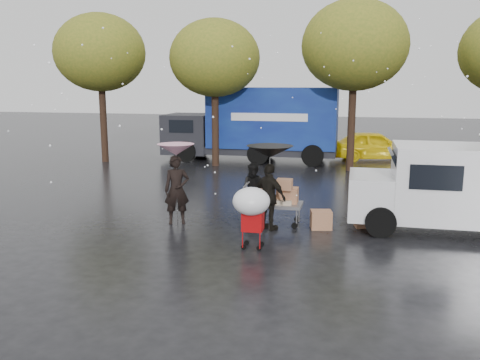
% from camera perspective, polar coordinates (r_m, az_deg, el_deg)
% --- Properties ---
extents(ground, '(90.00, 90.00, 0.00)m').
position_cam_1_polar(ground, '(12.95, 0.36, -5.93)').
color(ground, black).
rests_on(ground, ground).
extents(person_pink, '(0.79, 0.67, 1.85)m').
position_cam_1_polar(person_pink, '(13.68, -7.10, -1.11)').
color(person_pink, black).
rests_on(person_pink, ground).
extents(person_middle, '(0.77, 0.62, 1.51)m').
position_cam_1_polar(person_middle, '(14.43, 1.59, -1.08)').
color(person_middle, black).
rests_on(person_middle, ground).
extents(person_black, '(1.09, 0.87, 1.73)m').
position_cam_1_polar(person_black, '(13.02, 3.32, -1.92)').
color(person_black, black).
rests_on(person_black, ground).
extents(umbrella_pink, '(0.98, 0.98, 2.16)m').
position_cam_1_polar(umbrella_pink, '(13.50, -7.21, 3.40)').
color(umbrella_pink, '#4C4C4C').
rests_on(umbrella_pink, ground).
extents(umbrella_black, '(1.19, 1.19, 2.19)m').
position_cam_1_polar(umbrella_black, '(12.81, 3.38, 3.19)').
color(umbrella_black, '#4C4C4C').
rests_on(umbrella_black, ground).
extents(vendor_cart, '(1.52, 0.80, 1.27)m').
position_cam_1_polar(vendor_cart, '(13.56, 4.16, -2.02)').
color(vendor_cart, slate).
rests_on(vendor_cart, ground).
extents(shopping_cart, '(0.84, 0.84, 1.46)m').
position_cam_1_polar(shopping_cart, '(11.37, 1.31, -2.78)').
color(shopping_cart, '#B70A0D').
rests_on(shopping_cart, ground).
extents(white_van, '(4.91, 2.18, 2.20)m').
position_cam_1_polar(white_van, '(13.95, 22.97, -0.68)').
color(white_van, white).
rests_on(white_van, ground).
extents(blue_truck, '(8.30, 2.60, 3.50)m').
position_cam_1_polar(blue_truck, '(24.49, 1.81, 6.26)').
color(blue_truck, navy).
rests_on(blue_truck, ground).
extents(box_ground_near, '(0.61, 0.52, 0.48)m').
position_cam_1_polar(box_ground_near, '(13.41, 9.09, -4.42)').
color(box_ground_near, brown).
rests_on(box_ground_near, ground).
extents(box_ground_far, '(0.54, 0.47, 0.36)m').
position_cam_1_polar(box_ground_far, '(13.78, 13.77, -4.43)').
color(box_ground_far, brown).
rests_on(box_ground_far, ground).
extents(yellow_taxi, '(4.45, 2.57, 1.43)m').
position_cam_1_polar(yellow_taxi, '(25.66, 14.77, 3.77)').
color(yellow_taxi, yellow).
rests_on(yellow_taxi, ground).
extents(tree_row, '(21.60, 4.40, 7.12)m').
position_cam_1_polar(tree_row, '(22.36, 4.88, 14.15)').
color(tree_row, black).
rests_on(tree_row, ground).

